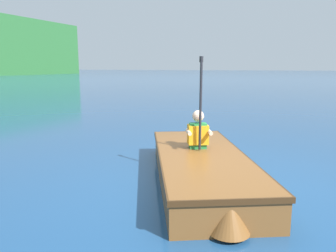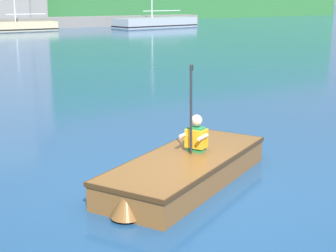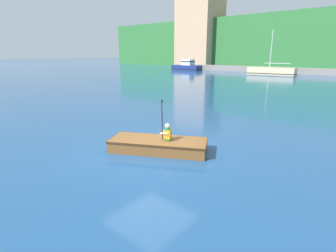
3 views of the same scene
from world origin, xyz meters
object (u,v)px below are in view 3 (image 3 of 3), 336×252
moored_boat_dock_west_end (271,71)px  moored_boat_dock_center_near (187,66)px  rowboat_foreground (157,144)px  person_paddler (167,132)px

moored_boat_dock_west_end → moored_boat_dock_center_near: moored_boat_dock_west_end is taller
rowboat_foreground → person_paddler: (0.31, 0.16, 0.43)m
moored_boat_dock_west_end → rowboat_foreground: size_ratio=2.07×
moored_boat_dock_west_end → rowboat_foreground: (8.25, -35.09, -0.29)m
person_paddler → moored_boat_dock_center_near: bearing=124.9°
moored_boat_dock_west_end → person_paddler: moored_boat_dock_west_end is taller
rowboat_foreground → person_paddler: person_paddler is taller
moored_boat_dock_center_near → rowboat_foreground: bearing=-55.6°
moored_boat_dock_center_near → rowboat_foreground: moored_boat_dock_center_near is taller
moored_boat_dock_west_end → person_paddler: (8.56, -34.93, 0.14)m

